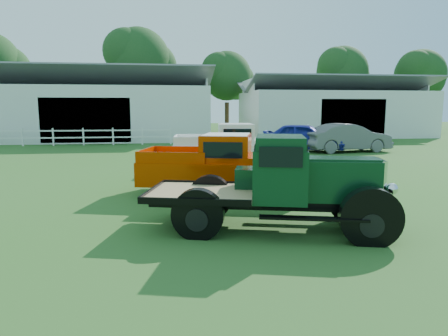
{
  "coord_description": "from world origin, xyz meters",
  "views": [
    {
      "loc": [
        -1.21,
        -8.76,
        2.56
      ],
      "look_at": [
        0.2,
        1.2,
        1.05
      ],
      "focal_mm": 32.0,
      "sensor_mm": 36.0,
      "label": 1
    }
  ],
  "objects": [
    {
      "name": "ground",
      "position": [
        0.0,
        0.0,
        0.0
      ],
      "size": [
        120.0,
        120.0,
        0.0
      ],
      "primitive_type": "plane",
      "color": "#2A611D"
    },
    {
      "name": "shed_left",
      "position": [
        -7.0,
        26.0,
        2.8
      ],
      "size": [
        18.8,
        10.2,
        5.6
      ],
      "primitive_type": null,
      "color": "silver",
      "rests_on": "ground"
    },
    {
      "name": "shed_right",
      "position": [
        14.0,
        27.0,
        2.6
      ],
      "size": [
        16.8,
        9.2,
        5.2
      ],
      "primitive_type": null,
      "color": "silver",
      "rests_on": "ground"
    },
    {
      "name": "fence_rail",
      "position": [
        -8.0,
        20.0,
        0.6
      ],
      "size": [
        14.2,
        0.16,
        1.2
      ],
      "primitive_type": null,
      "color": "white",
      "rests_on": "ground"
    },
    {
      "name": "tree_b",
      "position": [
        -4.0,
        34.0,
        5.75
      ],
      "size": [
        6.9,
        6.9,
        11.5
      ],
      "primitive_type": null,
      "color": "#144115",
      "rests_on": "ground"
    },
    {
      "name": "tree_c",
      "position": [
        5.0,
        33.0,
        4.5
      ],
      "size": [
        5.4,
        5.4,
        9.0
      ],
      "primitive_type": null,
      "color": "#144115",
      "rests_on": "ground"
    },
    {
      "name": "tree_d",
      "position": [
        18.0,
        34.0,
        5.0
      ],
      "size": [
        6.0,
        6.0,
        10.0
      ],
      "primitive_type": null,
      "color": "#144115",
      "rests_on": "ground"
    },
    {
      "name": "tree_e",
      "position": [
        26.0,
        32.0,
        4.75
      ],
      "size": [
        5.7,
        5.7,
        9.5
      ],
      "primitive_type": null,
      "color": "#144115",
      "rests_on": "ground"
    },
    {
      "name": "vintage_flatbed",
      "position": [
        1.0,
        -0.73,
        1.0
      ],
      "size": [
        5.38,
        3.21,
        1.99
      ],
      "primitive_type": null,
      "rotation": [
        0.0,
        0.0,
        -0.26
      ],
      "color": "#0B331B",
      "rests_on": "ground"
    },
    {
      "name": "red_pickup",
      "position": [
        0.4,
        2.82,
        0.91
      ],
      "size": [
        5.34,
        3.18,
        1.83
      ],
      "primitive_type": null,
      "rotation": [
        0.0,
        0.0,
        -0.27
      ],
      "color": "#B52E00",
      "rests_on": "ground"
    },
    {
      "name": "white_pickup",
      "position": [
        1.51,
        7.68,
        0.94
      ],
      "size": [
        5.29,
        2.46,
        1.88
      ],
      "primitive_type": null,
      "rotation": [
        0.0,
        0.0,
        -0.09
      ],
      "color": "silver",
      "rests_on": "ground"
    },
    {
      "name": "misc_car_blue",
      "position": [
        6.9,
        14.2,
        0.84
      ],
      "size": [
        5.31,
        3.95,
        1.68
      ],
      "primitive_type": "imported",
      "rotation": [
        0.0,
        0.0,
        1.12
      ],
      "color": "navy",
      "rests_on": "ground"
    },
    {
      "name": "misc_car_grey",
      "position": [
        9.28,
        13.45,
        0.83
      ],
      "size": [
        5.19,
        2.28,
        1.66
      ],
      "primitive_type": "imported",
      "rotation": [
        0.0,
        0.0,
        1.68
      ],
      "color": "#545456",
      "rests_on": "ground"
    }
  ]
}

